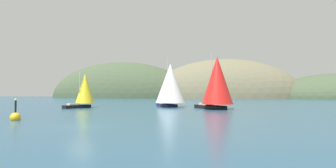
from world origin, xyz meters
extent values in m
plane|color=navy|center=(0.00, 0.00, 0.00)|extent=(360.00, 360.00, 0.00)
ellipsoid|color=#425138|center=(-55.00, 135.00, 0.00)|extent=(87.08, 44.00, 42.18)
ellipsoid|color=#425138|center=(60.00, 135.00, 0.00)|extent=(61.44, 44.00, 25.32)
ellipsoid|color=#6B664C|center=(5.00, 135.00, 0.00)|extent=(83.29, 44.00, 42.64)
cube|color=black|center=(8.30, 31.89, 0.33)|extent=(6.79, 7.74, 0.66)
cube|color=beige|center=(7.40, 33.03, 0.84)|extent=(2.96, 3.10, 0.36)
cylinder|color=#B2B2B7|center=(8.80, 31.26, 5.61)|extent=(0.14, 0.14, 9.90)
cone|color=red|center=(9.89, 29.87, 5.34)|extent=(8.01, 8.01, 8.76)
cube|color=black|center=(-17.33, 27.36, 0.31)|extent=(3.58, 5.85, 0.61)
cube|color=beige|center=(-17.74, 26.41, 0.79)|extent=(1.71, 2.12, 0.36)
cylinder|color=#B2B2B7|center=(-17.10, 27.89, 4.01)|extent=(0.14, 0.14, 6.80)
cone|color=yellow|center=(-16.60, 29.06, 3.91)|extent=(4.86, 4.86, 6.00)
cube|color=#191E4C|center=(-1.89, 38.25, 0.30)|extent=(6.38, 8.27, 0.60)
cube|color=beige|center=(-2.70, 39.52, 0.78)|extent=(2.86, 3.17, 0.36)
cylinder|color=#B2B2B7|center=(-1.44, 37.54, 5.67)|extent=(0.14, 0.14, 10.13)
cone|color=white|center=(-0.44, 35.98, 5.05)|extent=(8.62, 8.62, 8.30)
sphere|color=gold|center=(-10.13, 3.44, 0.30)|extent=(1.10, 1.10, 1.10)
cylinder|color=black|center=(-10.13, 3.44, 1.35)|extent=(0.20, 0.20, 1.60)
sphere|color=#F2EA99|center=(-10.13, 3.44, 2.27)|extent=(0.24, 0.24, 0.24)
camera|label=1|loc=(13.93, -23.15, 3.03)|focal=30.66mm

